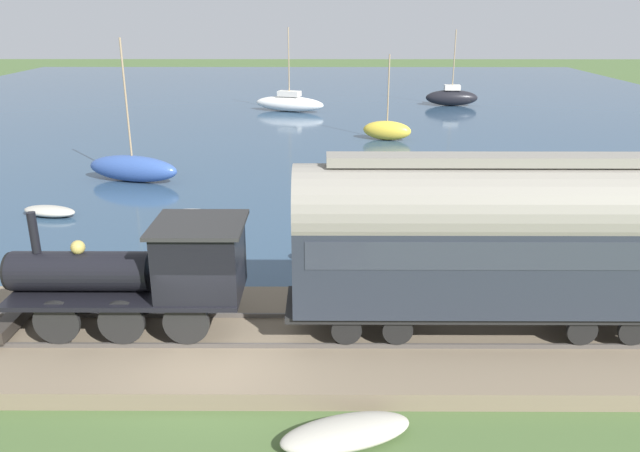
% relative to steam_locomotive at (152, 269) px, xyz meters
% --- Properties ---
extents(ground_plane, '(200.00, 200.00, 0.00)m').
position_rel_steam_locomotive_xyz_m(ground_plane, '(-1.27, -1.62, -2.23)').
color(ground_plane, '#476033').
extents(harbor_water, '(80.00, 80.00, 0.01)m').
position_rel_steam_locomotive_xyz_m(harbor_water, '(43.12, -1.62, -2.23)').
color(harbor_water, '#2D4760').
rests_on(harbor_water, ground).
extents(rail_embankment, '(5.64, 56.00, 0.55)m').
position_rel_steam_locomotive_xyz_m(rail_embankment, '(0.00, -1.62, -2.01)').
color(rail_embankment, '#756651').
rests_on(rail_embankment, ground).
extents(steam_locomotive, '(2.22, 6.43, 3.18)m').
position_rel_steam_locomotive_xyz_m(steam_locomotive, '(0.00, 0.00, 0.00)').
color(steam_locomotive, black).
rests_on(steam_locomotive, rail_embankment).
extents(passenger_coach, '(2.21, 10.16, 4.64)m').
position_rel_steam_locomotive_xyz_m(passenger_coach, '(0.00, -8.50, 0.89)').
color(passenger_coach, black).
rests_on(passenger_coach, rail_embankment).
extents(sailboat_blue, '(2.63, 5.17, 7.15)m').
position_rel_steam_locomotive_xyz_m(sailboat_blue, '(16.65, 5.43, -1.52)').
color(sailboat_blue, '#335199').
rests_on(sailboat_blue, harbor_water).
extents(sailboat_yellow, '(2.16, 3.51, 5.65)m').
position_rel_steam_locomotive_xyz_m(sailboat_yellow, '(27.46, -8.71, -1.56)').
color(sailboat_yellow, gold).
rests_on(sailboat_yellow, harbor_water).
extents(sailboat_white, '(3.68, 6.46, 6.99)m').
position_rel_steam_locomotive_xyz_m(sailboat_white, '(39.83, -1.46, -1.51)').
color(sailboat_white, white).
rests_on(sailboat_white, harbor_water).
extents(sailboat_black, '(1.99, 4.81, 6.69)m').
position_rel_steam_locomotive_xyz_m(sailboat_black, '(43.27, -16.17, -1.45)').
color(sailboat_black, black).
rests_on(sailboat_black, harbor_water).
extents(rowboat_far_out, '(1.60, 2.61, 0.43)m').
position_rel_steam_locomotive_xyz_m(rowboat_far_out, '(10.94, 7.43, -2.01)').
color(rowboat_far_out, '#B7B2A3').
rests_on(rowboat_far_out, harbor_water).
extents(rowboat_near_shore, '(0.88, 2.43, 0.45)m').
position_rel_steam_locomotive_xyz_m(rowboat_near_shore, '(10.48, 1.20, -2.00)').
color(rowboat_near_shore, beige).
rests_on(rowboat_near_shore, harbor_water).
extents(rowboat_off_pier, '(1.83, 2.46, 0.40)m').
position_rel_steam_locomotive_xyz_m(rowboat_off_pier, '(5.81, -4.33, -2.03)').
color(rowboat_off_pier, beige).
rests_on(rowboat_off_pier, harbor_water).
extents(beached_dinghy, '(1.88, 3.00, 0.44)m').
position_rel_steam_locomotive_xyz_m(beached_dinghy, '(-3.84, -4.83, -2.01)').
color(beached_dinghy, '#B7B2A3').
rests_on(beached_dinghy, ground).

